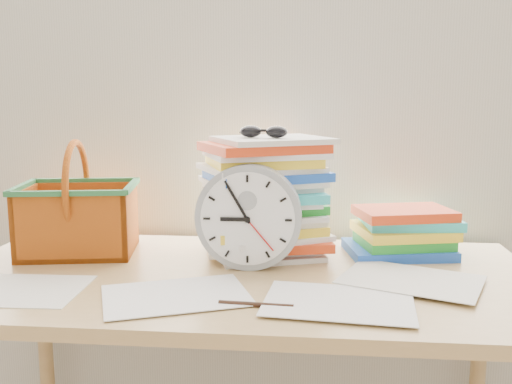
# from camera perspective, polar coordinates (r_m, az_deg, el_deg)

# --- Properties ---
(curtain) EXTENTS (2.40, 0.01, 2.50)m
(curtain) POSITION_cam_1_polar(r_m,az_deg,el_deg) (1.68, 0.05, 14.15)
(curtain) COLOR beige
(curtain) RESTS_ON room_shell
(desk) EXTENTS (1.40, 0.70, 0.75)m
(desk) POSITION_cam_1_polar(r_m,az_deg,el_deg) (1.39, -1.48, -11.09)
(desk) COLOR tan
(desk) RESTS_ON ground
(paper_stack) EXTENTS (0.38, 0.35, 0.31)m
(paper_stack) POSITION_cam_1_polar(r_m,az_deg,el_deg) (1.50, 1.00, -0.44)
(paper_stack) COLOR white
(paper_stack) RESTS_ON desk
(clock) EXTENTS (0.26, 0.05, 0.26)m
(clock) POSITION_cam_1_polar(r_m,az_deg,el_deg) (1.37, -0.74, -2.50)
(clock) COLOR #969CA0
(clock) RESTS_ON desk
(sunglasses) EXTENTS (0.16, 0.15, 0.03)m
(sunglasses) POSITION_cam_1_polar(r_m,az_deg,el_deg) (1.45, 0.76, 6.05)
(sunglasses) COLOR black
(sunglasses) RESTS_ON paper_stack
(book_stack) EXTENTS (0.33, 0.28, 0.12)m
(book_stack) POSITION_cam_1_polar(r_m,az_deg,el_deg) (1.57, 14.61, -3.77)
(book_stack) COLOR white
(book_stack) RESTS_ON desk
(basket) EXTENTS (0.33, 0.28, 0.30)m
(basket) POSITION_cam_1_polar(r_m,az_deg,el_deg) (1.58, -17.42, -0.60)
(basket) COLOR #BE5812
(basket) RESTS_ON desk
(pen) EXTENTS (0.15, 0.02, 0.01)m
(pen) POSITION_cam_1_polar(r_m,az_deg,el_deg) (1.16, -0.02, -11.20)
(pen) COLOR black
(pen) RESTS_ON desk
(scattered_papers) EXTENTS (1.26, 0.42, 0.02)m
(scattered_papers) POSITION_cam_1_polar(r_m,az_deg,el_deg) (1.36, -1.50, -7.91)
(scattered_papers) COLOR white
(scattered_papers) RESTS_ON desk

